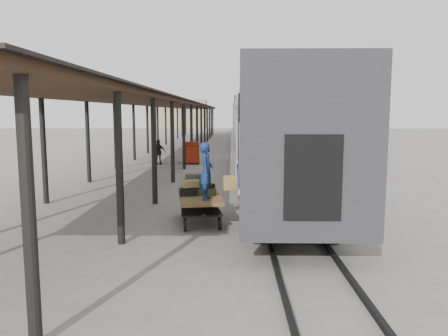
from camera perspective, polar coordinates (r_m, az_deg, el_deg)
name	(u,v)px	position (r m, az deg, el deg)	size (l,w,h in m)	color
ground	(182,224)	(13.49, -5.51, -7.33)	(160.00, 160.00, 0.00)	slate
train	(248,119)	(46.80, 3.10, 6.42)	(3.45, 76.01, 4.01)	silver
canopy	(173,105)	(37.30, -6.62, 8.18)	(4.90, 64.30, 4.15)	#422B19
rails	(247,143)	(47.12, 3.07, 3.22)	(1.54, 150.00, 0.12)	black
building_far	(292,109)	(91.82, 8.92, 7.58)	(18.00, 10.00, 8.00)	tan
building_left	(179,114)	(95.67, -5.93, 7.01)	(12.00, 8.00, 6.00)	tan
baggage_cart	(200,202)	(13.54, -3.19, -4.44)	(1.60, 2.56, 0.86)	brown
suitcase_stack	(197,187)	(13.78, -3.60, -2.44)	(1.13, 1.21, 0.59)	#3C3C3F
luggage_tug	(192,154)	(29.33, -4.18, 1.89)	(1.07, 1.65, 1.41)	maroon
porter	(206,171)	(12.70, -2.31, -0.42)	(0.61, 0.40, 1.67)	navy
pedestrian	(159,152)	(28.89, -8.53, 2.07)	(0.95, 0.40, 1.62)	black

